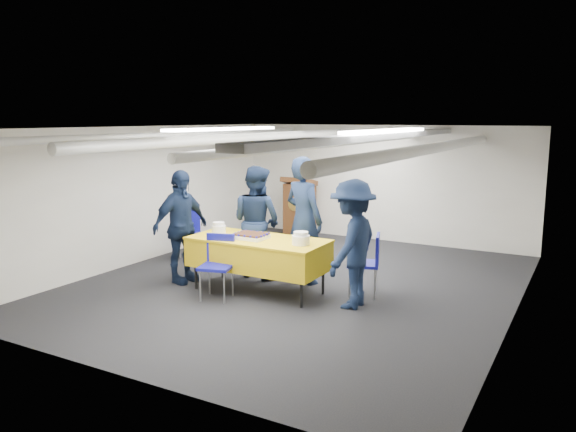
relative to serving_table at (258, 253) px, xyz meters
The scene contains 14 objects.
ground 0.89m from the serving_table, 61.44° to the left, with size 7.00×7.00×0.00m, color black.
room_shell 1.67m from the serving_table, 67.35° to the left, with size 6.00×7.00×2.30m.
serving_table is the anchor object (origin of this frame).
sheet_cake 0.27m from the serving_table, 147.26° to the right, with size 0.46×0.35×0.08m.
plate_stack_left 0.71m from the serving_table, behind, with size 0.21×0.21×0.18m.
plate_stack_right 0.76m from the serving_table, ahead, with size 0.24×0.24×0.18m.
podium 3.87m from the serving_table, 109.19° to the left, with size 0.62×0.53×1.25m.
chair_near 0.59m from the serving_table, 125.94° to the right, with size 0.52×0.52×0.87m.
chair_right 1.56m from the serving_table, 21.82° to the left, with size 0.53×0.53×0.87m.
chair_left 2.27m from the serving_table, 154.39° to the left, with size 0.58×0.58×0.87m.
sailor_a 0.90m from the serving_table, 65.31° to the left, with size 0.69×0.45×1.89m, color black.
sailor_b 0.86m from the serving_table, 123.72° to the left, with size 0.84×0.65×1.73m, color black.
sailor_c 1.30m from the serving_table, behind, with size 0.99×0.41×1.69m, color black.
sailor_d 1.43m from the serving_table, ahead, with size 1.08×0.62×1.67m, color black.
Camera 1 is at (3.77, -7.13, 2.44)m, focal length 35.00 mm.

